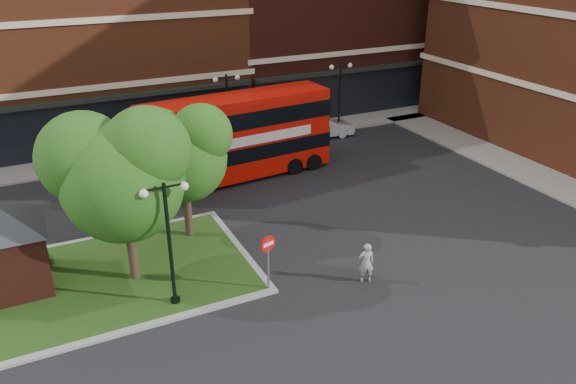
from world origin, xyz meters
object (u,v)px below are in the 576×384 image
woman (366,263)px  car_white (322,127)px  bus (237,132)px  car_silver (118,156)px

woman → car_white: size_ratio=0.41×
bus → car_silver: bearing=137.2°
car_silver → car_white: bearing=-100.5°
bus → car_silver: (-5.87, 4.60, -2.01)m
bus → woman: bearing=-91.3°
woman → car_silver: 17.97m
bus → car_white: 8.91m
woman → bus: bearing=-68.8°
car_white → car_silver: bearing=93.7°
woman → car_silver: bearing=-50.7°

